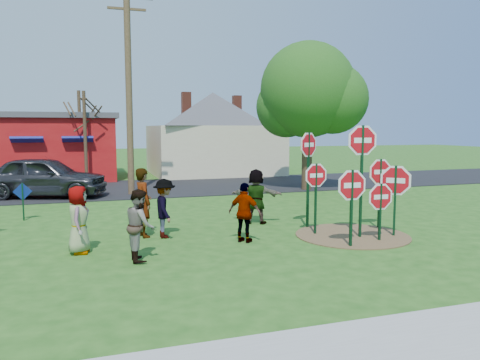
# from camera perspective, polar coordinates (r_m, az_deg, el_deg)

# --- Properties ---
(ground) EXTENTS (120.00, 120.00, 0.00)m
(ground) POSITION_cam_1_polar(r_m,az_deg,el_deg) (12.98, -6.26, -7.24)
(ground) COLOR #215117
(ground) RESTS_ON ground
(road) EXTENTS (120.00, 7.50, 0.04)m
(road) POSITION_cam_1_polar(r_m,az_deg,el_deg) (24.18, -11.93, -0.98)
(road) COLOR black
(road) RESTS_ON ground
(dirt_patch) EXTENTS (3.20, 3.20, 0.03)m
(dirt_patch) POSITION_cam_1_polar(r_m,az_deg,el_deg) (13.72, 13.51, -6.57)
(dirt_patch) COLOR brown
(dirt_patch) RESTS_ON ground
(red_building) EXTENTS (9.40, 7.69, 3.90)m
(red_building) POSITION_cam_1_polar(r_m,az_deg,el_deg) (30.50, -23.74, 3.78)
(red_building) COLOR #9E0F12
(red_building) RESTS_ON ground
(cream_house) EXTENTS (9.40, 9.40, 6.50)m
(cream_house) POSITION_cam_1_polar(r_m,az_deg,el_deg) (31.41, -3.31, 6.11)
(cream_house) COLOR beige
(cream_house) RESTS_ON ground
(stop_sign_a) EXTENTS (1.08, 0.07, 2.14)m
(stop_sign_a) POSITION_cam_1_polar(r_m,az_deg,el_deg) (12.19, 13.47, -1.35)
(stop_sign_a) COLOR #0E351C
(stop_sign_a) RESTS_ON ground
(stop_sign_b) EXTENTS (0.92, 0.46, 3.05)m
(stop_sign_b) POSITION_cam_1_polar(r_m,az_deg,el_deg) (14.23, 8.33, 3.03)
(stop_sign_b) COLOR #0E351C
(stop_sign_b) RESTS_ON ground
(stop_sign_c) EXTENTS (1.12, 0.20, 3.27)m
(stop_sign_c) POSITION_cam_1_polar(r_m,az_deg,el_deg) (13.22, 14.65, 3.00)
(stop_sign_c) COLOR #0E351C
(stop_sign_c) RESTS_ON ground
(stop_sign_d) EXTENTS (1.06, 0.07, 2.26)m
(stop_sign_d) POSITION_cam_1_polar(r_m,az_deg,el_deg) (14.72, 16.71, 0.40)
(stop_sign_d) COLOR #0E351C
(stop_sign_d) RESTS_ON ground
(stop_sign_e) EXTENTS (0.98, 0.07, 1.70)m
(stop_sign_e) POSITION_cam_1_polar(r_m,az_deg,el_deg) (13.09, 16.75, -2.40)
(stop_sign_e) COLOR #0E351C
(stop_sign_e) RESTS_ON ground
(stop_sign_f) EXTENTS (0.89, 0.75, 2.16)m
(stop_sign_f) POSITION_cam_1_polar(r_m,az_deg,el_deg) (13.74, 18.43, -0.53)
(stop_sign_f) COLOR #0E351C
(stop_sign_f) RESTS_ON ground
(stop_sign_g) EXTENTS (0.93, 0.06, 2.17)m
(stop_sign_g) POSITION_cam_1_polar(r_m,az_deg,el_deg) (13.43, 9.24, -0.29)
(stop_sign_g) COLOR #0E351C
(stop_sign_g) RESTS_ON ground
(blue_diamond_d) EXTENTS (0.59, 0.06, 1.26)m
(blue_diamond_d) POSITION_cam_1_polar(r_m,az_deg,el_deg) (16.96, -24.96, -1.89)
(blue_diamond_d) COLOR #0E351C
(blue_diamond_d) RESTS_ON ground
(person_a) EXTENTS (0.64, 0.88, 1.66)m
(person_a) POSITION_cam_1_polar(r_m,az_deg,el_deg) (12.01, -19.09, -4.61)
(person_a) COLOR #455993
(person_a) RESTS_ON ground
(person_b) EXTENTS (0.60, 0.79, 1.94)m
(person_b) POSITION_cam_1_polar(r_m,az_deg,el_deg) (13.34, -11.71, -2.71)
(person_b) COLOR #1E6B64
(person_b) RESTS_ON ground
(person_c) EXTENTS (0.64, 0.82, 1.65)m
(person_c) POSITION_cam_1_polar(r_m,az_deg,el_deg) (11.01, -12.11, -5.39)
(person_c) COLOR brown
(person_c) RESTS_ON ground
(person_d) EXTENTS (0.62, 1.07, 1.65)m
(person_d) POSITION_cam_1_polar(r_m,az_deg,el_deg) (13.15, -9.18, -3.43)
(person_d) COLOR #343539
(person_d) RESTS_ON ground
(person_e) EXTENTS (0.94, 0.94, 1.60)m
(person_e) POSITION_cam_1_polar(r_m,az_deg,el_deg) (12.44, 0.58, -4.01)
(person_e) COLOR #452D50
(person_e) RESTS_ON ground
(person_f) EXTENTS (1.69, 1.22, 1.76)m
(person_f) POSITION_cam_1_polar(r_m,az_deg,el_deg) (14.90, 1.98, -1.99)
(person_f) COLOR #1F552B
(person_f) RESTS_ON ground
(suv) EXTENTS (5.63, 3.58, 1.79)m
(suv) POSITION_cam_1_polar(r_m,az_deg,el_deg) (22.09, -22.75, 0.37)
(suv) COLOR #2F2E34
(suv) RESTS_ON road
(utility_pole) EXTENTS (2.30, 0.29, 9.42)m
(utility_pole) POSITION_cam_1_polar(r_m,az_deg,el_deg) (21.94, -13.41, 11.18)
(utility_pole) COLOR #4C3823
(utility_pole) RESTS_ON ground
(leafy_tree) EXTENTS (5.07, 4.62, 7.20)m
(leafy_tree) POSITION_cam_1_polar(r_m,az_deg,el_deg) (23.25, 8.54, 10.20)
(leafy_tree) COLOR #382819
(leafy_tree) RESTS_ON ground
(bare_tree_east) EXTENTS (1.80, 1.80, 5.08)m
(bare_tree_east) POSITION_cam_1_polar(r_m,az_deg,el_deg) (27.15, -18.95, 6.51)
(bare_tree_east) COLOR #382819
(bare_tree_east) RESTS_ON ground
(bare_tree_extra) EXTENTS (1.80, 1.80, 5.00)m
(bare_tree_extra) POSITION_cam_1_polar(r_m,az_deg,el_deg) (26.19, -18.40, 6.44)
(bare_tree_extra) COLOR #382819
(bare_tree_extra) RESTS_ON ground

